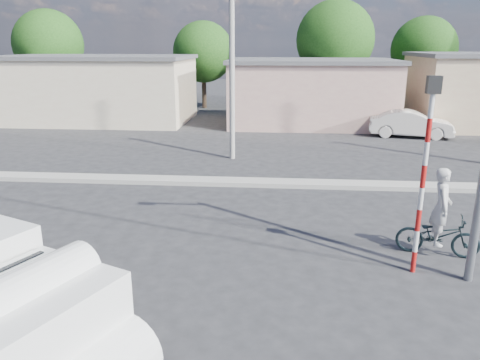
# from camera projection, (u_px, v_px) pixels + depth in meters

# --- Properties ---
(ground_plane) EXTENTS (120.00, 120.00, 0.00)m
(ground_plane) POSITION_uv_depth(u_px,v_px,m) (270.00, 300.00, 9.46)
(ground_plane) COLOR #28272A
(ground_plane) RESTS_ON ground
(median) EXTENTS (40.00, 0.80, 0.16)m
(median) POSITION_uv_depth(u_px,v_px,m) (276.00, 183.00, 17.08)
(median) COLOR #99968E
(median) RESTS_ON ground
(bicycle) EXTENTS (2.03, 1.05, 1.02)m
(bicycle) POSITION_uv_depth(u_px,v_px,m) (438.00, 235.00, 11.34)
(bicycle) COLOR black
(bicycle) RESTS_ON ground
(cyclist) EXTENTS (0.59, 0.77, 1.90)m
(cyclist) POSITION_uv_depth(u_px,v_px,m) (440.00, 218.00, 11.21)
(cyclist) COLOR silver
(cyclist) RESTS_ON ground
(car_cream) EXTENTS (4.61, 2.25, 1.46)m
(car_cream) POSITION_uv_depth(u_px,v_px,m) (411.00, 124.00, 25.68)
(car_cream) COLOR white
(car_cream) RESTS_ON ground
(traffic_pole) EXTENTS (0.28, 0.18, 4.36)m
(traffic_pole) POSITION_uv_depth(u_px,v_px,m) (425.00, 161.00, 9.90)
(traffic_pole) COLOR red
(traffic_pole) RESTS_ON ground
(building_row) EXTENTS (37.80, 7.30, 4.44)m
(building_row) POSITION_uv_depth(u_px,v_px,m) (296.00, 90.00, 29.80)
(building_row) COLOR beige
(building_row) RESTS_ON ground
(tree_row) EXTENTS (43.62, 7.43, 8.42)m
(tree_row) POSITION_uv_depth(u_px,v_px,m) (331.00, 43.00, 34.94)
(tree_row) COLOR #38281E
(tree_row) RESTS_ON ground
(utility_poles) EXTENTS (35.40, 0.24, 8.00)m
(utility_poles) POSITION_uv_depth(u_px,v_px,m) (357.00, 66.00, 19.52)
(utility_poles) COLOR #99968E
(utility_poles) RESTS_ON ground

